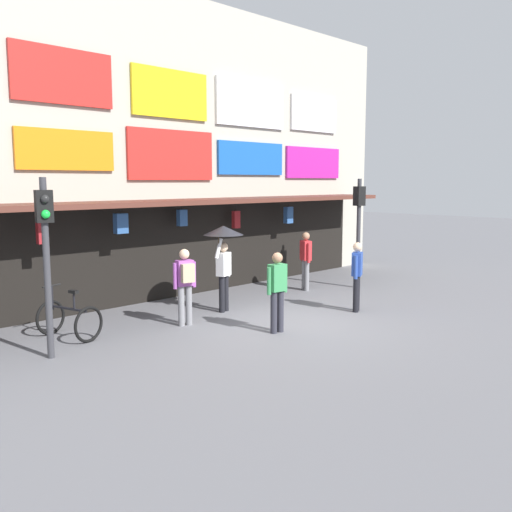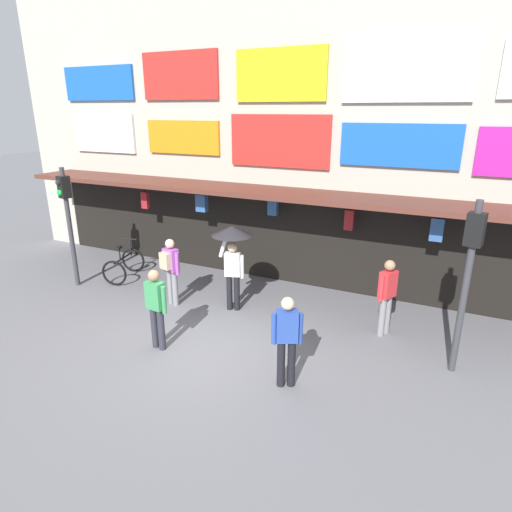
% 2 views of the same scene
% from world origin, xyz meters
% --- Properties ---
extents(ground_plane, '(80.00, 80.00, 0.00)m').
position_xyz_m(ground_plane, '(0.00, 0.00, 0.00)').
color(ground_plane, slate).
extents(shopfront, '(18.00, 2.60, 8.00)m').
position_xyz_m(shopfront, '(0.00, 4.57, 3.96)').
color(shopfront, '#B2AD9E').
rests_on(shopfront, ground).
extents(traffic_light_near, '(0.33, 0.35, 3.20)m').
position_xyz_m(traffic_light_near, '(-4.80, 1.23, 2.14)').
color(traffic_light_near, '#38383D').
rests_on(traffic_light_near, ground).
extents(traffic_light_far, '(0.32, 0.35, 3.20)m').
position_xyz_m(traffic_light_far, '(4.68, 1.25, 2.14)').
color(traffic_light_far, '#38383D').
rests_on(traffic_light_far, ground).
extents(bicycle_parked, '(0.98, 1.30, 1.05)m').
position_xyz_m(bicycle_parked, '(-3.96, 2.18, 0.39)').
color(bicycle_parked, black).
rests_on(bicycle_parked, ground).
extents(pedestrian_with_umbrella, '(0.96, 0.96, 2.08)m').
position_xyz_m(pedestrian_with_umbrella, '(-0.19, 1.73, 1.64)').
color(pedestrian_with_umbrella, black).
rests_on(pedestrian_with_umbrella, ground).
extents(pedestrian_in_purple, '(0.52, 0.42, 1.68)m').
position_xyz_m(pedestrian_in_purple, '(-1.68, 1.33, 0.98)').
color(pedestrian_in_purple, gray).
rests_on(pedestrian_in_purple, ground).
extents(pedestrian_in_black, '(0.36, 0.48, 1.68)m').
position_xyz_m(pedestrian_in_black, '(3.28, 2.07, 0.95)').
color(pedestrian_in_black, gray).
rests_on(pedestrian_in_black, ground).
extents(pedestrian_in_blue, '(0.53, 0.26, 1.68)m').
position_xyz_m(pedestrian_in_blue, '(-0.70, -0.48, 0.95)').
color(pedestrian_in_blue, '#2D2D38').
rests_on(pedestrian_in_blue, ground).
extents(pedestrian_in_white, '(0.48, 0.36, 1.68)m').
position_xyz_m(pedestrian_in_white, '(2.07, -0.53, 0.95)').
color(pedestrian_in_white, black).
rests_on(pedestrian_in_white, ground).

